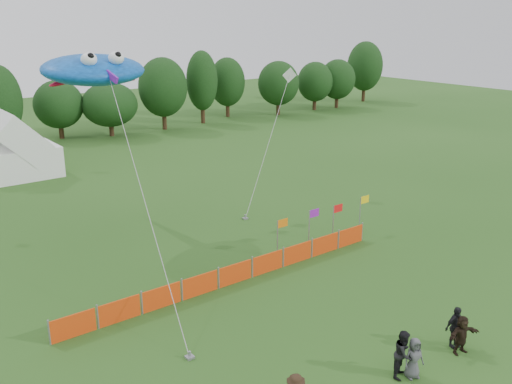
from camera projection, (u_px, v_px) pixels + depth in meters
ground at (353, 361)px, 21.45m from camera, size 160.00×160.00×0.00m
treeline at (26, 104)px, 55.21m from camera, size 104.57×8.78×8.36m
tent_right at (19, 152)px, 45.25m from camera, size 5.65×4.52×3.99m
barrier_fence at (235, 273)px, 27.56m from camera, size 17.90×0.06×1.00m
flag_row at (324, 219)px, 32.10m from camera, size 6.73×0.44×2.25m
spectator_b at (404, 354)px, 20.35m from camera, size 1.08×0.98×1.81m
spectator_d at (455, 327)px, 22.18m from camera, size 1.06×0.57×1.72m
spectator_e at (414, 358)px, 20.31m from camera, size 0.88×0.71×1.56m
spectator_f at (462, 335)px, 21.77m from camera, size 1.52×0.73×1.57m
stingray_kite at (92, 69)px, 31.92m from camera, size 6.99×22.85×10.66m
small_kite_white at (276, 118)px, 39.11m from camera, size 7.36×3.98×8.89m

